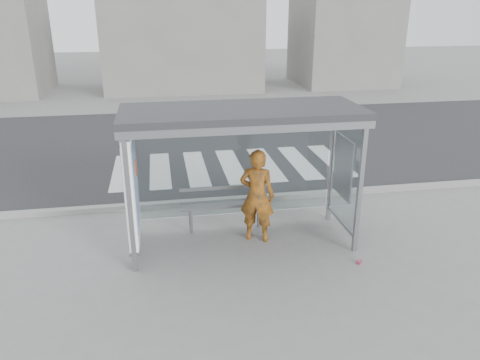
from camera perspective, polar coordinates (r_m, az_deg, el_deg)
name	(u,v)px	position (r m, az deg, el deg)	size (l,w,h in m)	color
ground	(242,242)	(9.13, 0.25, -7.54)	(80.00, 80.00, 0.00)	slate
road	(204,143)	(15.59, -4.35, 4.57)	(30.00, 10.00, 0.01)	#242426
curb	(227,200)	(10.84, -1.59, -2.45)	(30.00, 0.18, 0.12)	gray
crosswalk	(231,166)	(13.29, -1.09, 1.73)	(6.55, 3.00, 0.00)	silver
bus_shelter	(221,143)	(8.38, -2.31, 4.48)	(4.25, 1.65, 2.62)	gray
building_center	(182,40)	(26.02, -7.13, 16.54)	(8.00, 5.00, 5.00)	slate
building_right	(344,19)	(27.95, 12.57, 18.56)	(5.00, 5.00, 7.00)	slate
person	(257,196)	(8.86, 2.09, -1.93)	(0.67, 0.44, 1.83)	#C15F12
bench	(225,205)	(9.38, -1.86, -3.06)	(1.78, 0.22, 0.92)	slate
soda_can	(359,262)	(8.68, 14.30, -9.62)	(0.06, 0.06, 0.12)	#DB406C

